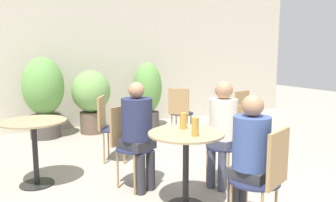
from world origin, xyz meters
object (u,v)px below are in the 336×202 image
Objects in this scene: cafe_table_far at (34,136)px; bistro_chair_2 at (129,139)px; potted_plant_1 at (91,96)px; potted_plant_2 at (148,92)px; bistro_chair_5 at (108,122)px; beer_glass_0 at (195,127)px; beer_glass_1 at (183,121)px; bistro_chair_0 at (266,173)px; bistro_chair_1 at (229,137)px; bistro_chair_4 at (180,109)px; bistro_chair_3 at (246,114)px; seated_person_0 at (249,150)px; seated_person_1 at (222,124)px; cafe_table_near at (186,150)px; seated_person_2 at (138,126)px; potted_plant_0 at (44,93)px.

cafe_table_far is 0.82× the size of bistro_chair_2.
potted_plant_2 is at bearing 1.86° from potted_plant_1.
bistro_chair_2 is 1.00× the size of bistro_chair_5.
beer_glass_0 reaches higher than beer_glass_1.
bistro_chair_0 reaches higher than cafe_table_far.
bistro_chair_4 is at bearing 145.35° from bistro_chair_1.
bistro_chair_3 is 5.58× the size of beer_glass_1.
bistro_chair_2 is at bearing 110.54° from beer_glass_0.
cafe_table_far is 1.07m from bistro_chair_2.
bistro_chair_4 is 1.73m from potted_plant_1.
seated_person_1 is at bearing -135.03° from seated_person_0.
bistro_chair_0 is at bearing -45.00° from bistro_chair_1.
bistro_chair_5 is (-0.30, 1.69, -0.03)m from cafe_table_near.
bistro_chair_5 is at bearing 99.48° from beer_glass_0.
potted_plant_2 is (0.97, 3.32, -0.12)m from beer_glass_1.
bistro_chair_4 is (1.44, 1.51, 0.00)m from bistro_chair_2.
seated_person_0 is 0.98× the size of seated_person_2.
bistro_chair_0 is at bearing -39.18° from seated_person_1.
potted_plant_2 reaches higher than seated_person_1.
seated_person_1 reaches higher than potted_plant_1.
bistro_chair_1 is (2.02, -0.90, -0.02)m from cafe_table_far.
cafe_table_near is at bearing -108.11° from beer_glass_1.
seated_person_0 is at bearing -138.42° from bistro_chair_5.
potted_plant_1 is (-0.20, 3.29, -0.14)m from beer_glass_1.
seated_person_0 is at bearing -90.00° from bistro_chair_0.
seated_person_2 is at bearing -31.39° from cafe_table_far.
bistro_chair_1 is 1.00× the size of bistro_chair_3.
potted_plant_0 is (-0.71, 2.84, 0.08)m from seated_person_2.
bistro_chair_0 is at bearing -83.52° from potted_plant_1.
cafe_table_near is at bearing -90.00° from seated_person_1.
cafe_table_near is 0.82× the size of bistro_chair_1.
potted_plant_0 reaches higher than seated_person_2.
cafe_table_far is 3.21m from potted_plant_2.
seated_person_1 is at bearing -97.27° from potted_plant_2.
potted_plant_0 is at bearing -96.42° from bistro_chair_0.
bistro_chair_0 and bistro_chair_4 have the same top height.
beer_glass_0 is (-0.26, 0.45, 0.13)m from seated_person_0.
bistro_chair_2 is 5.58× the size of beer_glass_1.
bistro_chair_0 is 1.00× the size of bistro_chair_4.
bistro_chair_2 is 0.22m from seated_person_2.
beer_glass_1 is 0.12× the size of potted_plant_2.
bistro_chair_1 is 0.77× the size of potted_plant_1.
bistro_chair_4 is at bearing -40.68° from bistro_chair_5.
beer_glass_0 reaches higher than bistro_chair_1.
beer_glass_1 is (0.35, -1.54, 0.28)m from bistro_chair_5.
bistro_chair_5 is at bearing 64.56° from bistro_chair_2.
seated_person_0 is at bearing -73.82° from beer_glass_1.
bistro_chair_5 reaches higher than cafe_table_far.
bistro_chair_3 is 2.36m from beer_glass_0.
bistro_chair_5 is 0.76× the size of seated_person_1.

